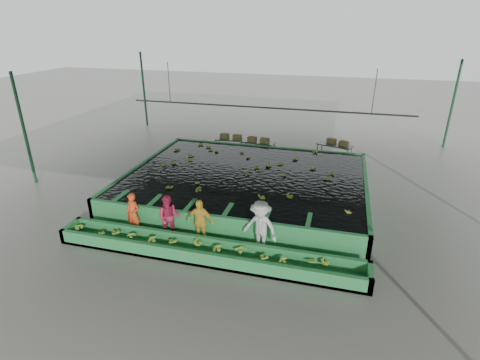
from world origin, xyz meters
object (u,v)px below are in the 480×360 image
(packing_table_left, at_px, (232,146))
(box_stack_mid, at_px, (258,142))
(worker_a, at_px, (133,214))
(box_stack_right, at_px, (337,144))
(worker_b, at_px, (169,217))
(flotation_tank, at_px, (246,183))
(packing_table_right, at_px, (334,152))
(worker_c, at_px, (200,222))
(sorting_trough, at_px, (206,251))
(packing_table_mid, at_px, (258,149))
(box_stack_left, at_px, (231,139))
(worker_d, at_px, (260,227))

(packing_table_left, xyz_separation_m, box_stack_mid, (1.60, -0.31, 0.44))
(worker_a, relative_size, box_stack_right, 1.30)
(worker_b, xyz_separation_m, box_stack_mid, (1.06, 8.96, 0.04))
(flotation_tank, distance_m, worker_a, 5.22)
(packing_table_right, xyz_separation_m, box_stack_mid, (-4.02, -0.68, 0.43))
(worker_a, bearing_deg, box_stack_mid, 86.93)
(worker_a, bearing_deg, worker_c, 12.10)
(sorting_trough, relative_size, worker_c, 6.21)
(packing_table_mid, bearing_deg, worker_a, -104.88)
(box_stack_left, xyz_separation_m, box_stack_mid, (1.63, -0.25, 0.03))
(worker_b, height_order, packing_table_left, worker_b)
(worker_d, height_order, packing_table_mid, worker_d)
(sorting_trough, relative_size, worker_a, 6.63)
(sorting_trough, relative_size, box_stack_mid, 8.48)
(sorting_trough, bearing_deg, worker_b, 153.10)
(box_stack_right, bearing_deg, box_stack_left, -175.21)
(worker_c, relative_size, packing_table_left, 0.89)
(box_stack_left, bearing_deg, packing_table_left, 62.54)
(worker_d, height_order, packing_table_left, worker_d)
(packing_table_left, bearing_deg, box_stack_mid, -10.89)
(flotation_tank, relative_size, sorting_trough, 1.00)
(worker_c, xyz_separation_m, packing_table_right, (3.98, 9.64, -0.39))
(packing_table_left, bearing_deg, box_stack_left, -117.46)
(worker_d, xyz_separation_m, packing_table_mid, (-2.11, 9.04, -0.49))
(flotation_tank, distance_m, box_stack_right, 6.52)
(worker_a, distance_m, worker_c, 2.47)
(worker_b, bearing_deg, box_stack_left, 75.94)
(sorting_trough, bearing_deg, worker_d, 27.07)
(sorting_trough, bearing_deg, packing_table_right, 71.44)
(worker_c, bearing_deg, worker_d, 0.39)
(worker_b, bearing_deg, packing_table_left, 75.72)
(box_stack_left, bearing_deg, worker_b, -86.47)
(worker_b, relative_size, worker_d, 0.89)
(worker_a, xyz_separation_m, worker_b, (1.37, 0.00, 0.05))
(flotation_tank, bearing_deg, box_stack_left, 113.61)
(packing_table_mid, xyz_separation_m, box_stack_right, (4.18, 0.65, 0.41))
(flotation_tank, xyz_separation_m, box_stack_left, (-2.15, 4.91, 0.37))
(worker_a, bearing_deg, packing_table_mid, 87.22)
(packing_table_mid, distance_m, box_stack_mid, 0.43)
(flotation_tank, relative_size, packing_table_left, 5.53)
(worker_a, height_order, box_stack_right, worker_a)
(sorting_trough, distance_m, packing_table_right, 11.01)
(worker_d, height_order, packing_table_right, worker_d)
(box_stack_mid, bearing_deg, worker_c, -89.74)
(worker_d, xyz_separation_m, box_stack_mid, (-2.08, 8.96, -0.06))
(worker_b, xyz_separation_m, box_stack_right, (5.21, 9.69, 0.03))
(box_stack_left, bearing_deg, worker_c, -79.73)
(worker_c, relative_size, box_stack_mid, 1.37)
(worker_a, bearing_deg, packing_table_right, 68.30)
(worker_a, distance_m, box_stack_mid, 9.29)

